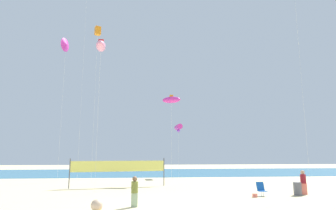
% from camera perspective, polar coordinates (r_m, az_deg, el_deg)
% --- Properties ---
extents(ground_plane, '(120.00, 120.00, 0.00)m').
position_cam_1_polar(ground_plane, '(16.18, -2.65, -19.60)').
color(ground_plane, beige).
extents(ocean_band, '(120.00, 20.00, 0.01)m').
position_cam_1_polar(ocean_band, '(44.53, -4.47, -13.35)').
color(ocean_band, teal).
rests_on(ocean_band, ground).
extents(beachgoer_olive_shirt, '(0.36, 0.36, 1.57)m').
position_cam_1_polar(beachgoer_olive_shirt, '(15.81, -6.74, -16.70)').
color(beachgoer_olive_shirt, '#99B28C').
rests_on(beachgoer_olive_shirt, ground).
extents(beachgoer_maroon_shirt, '(0.37, 0.37, 1.63)m').
position_cam_1_polar(beachgoer_maroon_shirt, '(22.44, 25.56, -13.70)').
color(beachgoer_maroon_shirt, '#EA7260').
rests_on(beachgoer_maroon_shirt, ground).
extents(folding_beach_chair, '(0.52, 0.65, 0.89)m').
position_cam_1_polar(folding_beach_chair, '(20.74, 18.23, -15.68)').
color(folding_beach_chair, '#1959B2').
rests_on(folding_beach_chair, ground).
extents(trash_barrel, '(0.52, 0.52, 0.86)m').
position_cam_1_polar(trash_barrel, '(21.86, 24.60, -15.07)').
color(trash_barrel, '#595960').
rests_on(trash_barrel, ground).
extents(volleyball_net, '(7.91, 1.57, 2.40)m').
position_cam_1_polar(volleyball_net, '(25.13, -9.83, -12.24)').
color(volleyball_net, '#4C4C51').
rests_on(volleyball_net, ground).
extents(beach_handbag, '(0.29, 0.14, 0.23)m').
position_cam_1_polar(beach_handbag, '(19.97, 17.07, -16.99)').
color(beach_handbag, '#EA7260').
rests_on(beach_handbag, ground).
extents(kite_magenta_inflatable, '(2.05, 1.32, 8.89)m').
position_cam_1_polar(kite_magenta_inflatable, '(29.71, 0.69, 1.04)').
color(kite_magenta_inflatable, silver).
rests_on(kite_magenta_inflatable, ground).
extents(kite_magenta_tube, '(0.81, 1.92, 6.44)m').
position_cam_1_polar(kite_magenta_tube, '(35.74, 2.12, -4.49)').
color(kite_magenta_tube, silver).
rests_on(kite_magenta_tube, ground).
extents(kite_pink_inflatable, '(0.96, 2.23, 11.68)m').
position_cam_1_polar(kite_pink_inflatable, '(23.31, -13.36, 11.42)').
color(kite_pink_inflatable, silver).
rests_on(kite_pink_inflatable, ground).
extents(kite_magenta_delta, '(0.74, 1.54, 15.38)m').
position_cam_1_polar(kite_magenta_delta, '(33.78, -19.84, 11.28)').
color(kite_magenta_delta, silver).
rests_on(kite_magenta_delta, ground).
extents(kite_yellow_diamond, '(0.51, 0.52, 22.05)m').
position_cam_1_polar(kite_yellow_diamond, '(37.19, -16.06, 19.60)').
color(kite_yellow_diamond, silver).
rests_on(kite_yellow_diamond, ground).
extents(kite_orange_box, '(0.72, 0.72, 15.71)m').
position_cam_1_polar(kite_orange_box, '(31.03, -13.95, 14.15)').
color(kite_orange_box, silver).
rests_on(kite_orange_box, ground).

